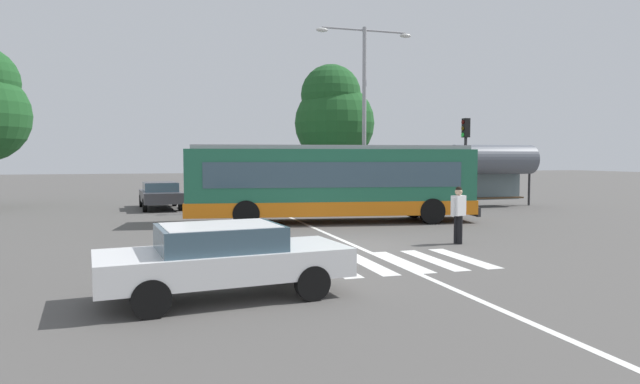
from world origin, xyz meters
The scene contains 14 objects.
ground_plane centered at (0.00, 0.00, 0.00)m, with size 160.00×160.00×0.00m, color #514F4C.
city_transit_bus centered at (1.43, 5.83, 1.59)m, with size 11.68×4.33×3.06m.
pedestrian_crossing_street centered at (3.34, -0.59, 0.97)m, with size 0.55×0.38×1.72m.
foreground_sedan centered at (-4.13, -4.91, 0.77)m, with size 4.67×2.31×1.35m.
parked_car_charcoal centered at (-5.07, 13.74, 0.77)m, with size 2.16×4.63×1.35m.
parked_car_silver centered at (-2.29, 13.27, 0.77)m, with size 2.15×4.62×1.35m.
parked_car_white centered at (0.31, 13.49, 0.77)m, with size 1.91×4.52×1.35m.
parked_car_teal centered at (2.98, 13.92, 0.77)m, with size 2.14×4.62×1.35m.
traffic_light_far_corner centered at (8.81, 7.93, 2.99)m, with size 0.33×0.32×4.44m.
bus_stop_shelter centered at (11.79, 10.08, 2.42)m, with size 4.70×1.54×3.25m.
twin_arm_street_lamp centered at (4.62, 10.37, 5.54)m, with size 4.96×0.32×8.94m.
background_tree_right centered at (5.57, 18.09, 5.28)m, with size 5.05×5.05×8.43m.
crosswalk_painted_stripes centered at (-0.83, -2.70, 0.00)m, with size 6.55×2.88×0.01m.
lane_center_line centered at (0.25, 2.00, 0.00)m, with size 0.16×24.00×0.01m, color silver.
Camera 1 is at (-5.30, -14.90, 2.56)m, focal length 30.68 mm.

